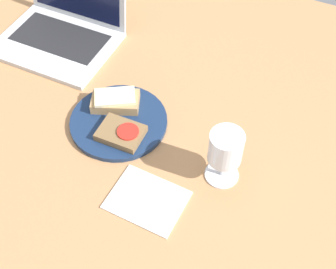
# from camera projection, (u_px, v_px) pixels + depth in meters

# --- Properties ---
(wooden_table) EXTENTS (1.40, 1.40, 0.03)m
(wooden_table) POSITION_uv_depth(u_px,v_px,m) (135.00, 136.00, 1.12)
(wooden_table) COLOR #B27F51
(wooden_table) RESTS_ON ground
(plate) EXTENTS (0.23, 0.23, 0.01)m
(plate) POSITION_uv_depth(u_px,v_px,m) (119.00, 122.00, 1.12)
(plate) COLOR navy
(plate) RESTS_ON wooden_table
(sandwich_with_tomato) EXTENTS (0.10, 0.08, 0.02)m
(sandwich_with_tomato) POSITION_uv_depth(u_px,v_px,m) (121.00, 133.00, 1.08)
(sandwich_with_tomato) COLOR brown
(sandwich_with_tomato) RESTS_ON plate
(sandwich_with_cheese) EXTENTS (0.13, 0.11, 0.03)m
(sandwich_with_cheese) POSITION_uv_depth(u_px,v_px,m) (115.00, 101.00, 1.14)
(sandwich_with_cheese) COLOR #A88456
(sandwich_with_cheese) RESTS_ON plate
(wine_glass) EXTENTS (0.08, 0.08, 0.14)m
(wine_glass) POSITION_uv_depth(u_px,v_px,m) (226.00, 149.00, 0.96)
(wine_glass) COLOR white
(wine_glass) RESTS_ON wooden_table
(laptop) EXTENTS (0.32, 0.27, 0.20)m
(laptop) POSITION_uv_depth(u_px,v_px,m) (63.00, 24.00, 1.30)
(laptop) COLOR silver
(laptop) RESTS_ON wooden_table
(napkin) EXTENTS (0.16, 0.13, 0.00)m
(napkin) POSITION_uv_depth(u_px,v_px,m) (147.00, 200.00, 0.99)
(napkin) COLOR white
(napkin) RESTS_ON wooden_table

